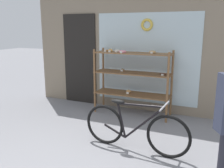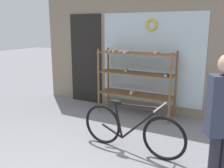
{
  "view_description": "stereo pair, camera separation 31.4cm",
  "coord_description": "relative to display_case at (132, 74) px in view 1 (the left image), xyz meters",
  "views": [
    {
      "loc": [
        1.66,
        -2.25,
        1.8
      ],
      "look_at": [
        0.01,
        1.52,
        0.86
      ],
      "focal_mm": 40.0,
      "sensor_mm": 36.0,
      "label": 1
    },
    {
      "loc": [
        1.95,
        -2.11,
        1.8
      ],
      "look_at": [
        0.01,
        1.52,
        0.86
      ],
      "focal_mm": 40.0,
      "sensor_mm": 36.0,
      "label": 2
    }
  ],
  "objects": [
    {
      "name": "display_case",
      "position": [
        0.0,
        0.0,
        0.0
      ],
      "size": [
        1.59,
        0.47,
        1.37
      ],
      "color": "brown",
      "rests_on": "ground_plane"
    },
    {
      "name": "storefront_facade",
      "position": [
        -0.04,
        0.37,
        0.82
      ],
      "size": [
        5.04,
        0.13,
        3.46
      ],
      "color": "gray",
      "rests_on": "ground_plane"
    },
    {
      "name": "bicycle",
      "position": [
        0.57,
        -1.52,
        -0.52
      ],
      "size": [
        1.64,
        0.46,
        0.77
      ],
      "rotation": [
        0.0,
        0.0,
        -0.05
      ],
      "color": "black",
      "rests_on": "ground_plane"
    }
  ]
}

